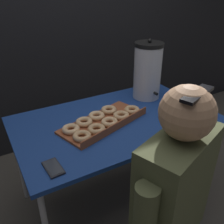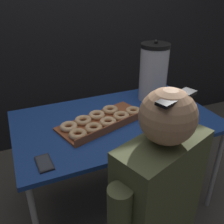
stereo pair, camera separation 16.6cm
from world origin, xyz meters
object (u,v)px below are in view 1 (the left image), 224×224
object	(u,v)px
donut_box	(102,121)
coffee_urn	(148,71)
cell_phone	(53,168)
person_seated	(171,214)

from	to	relation	value
donut_box	coffee_urn	world-z (taller)	coffee_urn
donut_box	coffee_urn	xyz separation A→B (m)	(0.51, 0.21, 0.20)
coffee_urn	cell_phone	size ratio (longest dim) A/B	3.19
donut_box	cell_phone	world-z (taller)	donut_box
coffee_urn	cell_phone	bearing A→B (deg)	-152.79
cell_phone	person_seated	distance (m)	0.61
coffee_urn	cell_phone	xyz separation A→B (m)	(-0.93, -0.48, -0.21)
cell_phone	person_seated	size ratio (longest dim) A/B	0.12
cell_phone	person_seated	world-z (taller)	person_seated
donut_box	person_seated	bearing A→B (deg)	-107.49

